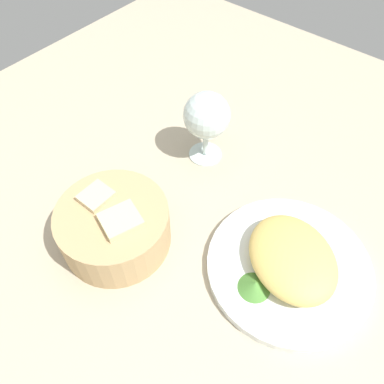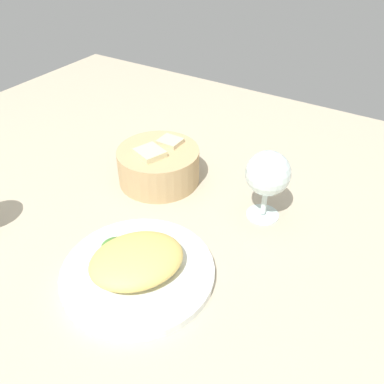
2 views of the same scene
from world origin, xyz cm
name	(u,v)px [view 1 (image 1 of 2)]	position (x,y,z in cm)	size (l,w,h in cm)	color
ground_plane	(217,294)	(0.00, 0.00, -1.00)	(140.00, 140.00, 2.00)	#B9AA8F
plate	(289,267)	(-5.89, -9.38, 0.70)	(23.97, 23.97, 1.40)	white
omelette	(293,258)	(-5.89, -9.38, 3.41)	(14.65, 11.82, 4.01)	#E0BE62
lettuce_garnish	(255,285)	(-3.88, -3.08, 2.20)	(4.64, 4.64, 1.59)	#4C8936
bread_basket	(114,226)	(17.11, 3.08, 3.77)	(16.50, 16.50, 8.31)	tan
wine_glass_near	(207,117)	(17.98, -19.84, 8.99)	(7.99, 7.99, 13.41)	silver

